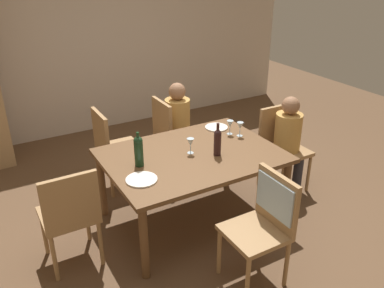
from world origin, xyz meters
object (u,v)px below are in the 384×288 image
object	(u,v)px
chair_left_end	(70,212)
dinner_plate_host	(142,180)
chair_far_left	(112,144)
dinner_plate_guest_left	(216,127)
person_man_bearded	(180,121)
wine_bottle_tall_green	(139,150)
wine_glass_near_right	(230,124)
wine_glass_centre	(240,126)
wine_glass_near_left	(190,143)
person_woman_host	(289,138)
chair_far_right	(171,131)
chair_near	(268,214)
chair_right_end	(281,142)
dining_table	(192,161)
wine_bottle_dark_red	(217,141)

from	to	relation	value
chair_left_end	dinner_plate_host	size ratio (longest dim) A/B	3.50
chair_far_left	dinner_plate_guest_left	world-z (taller)	chair_far_left
person_man_bearded	wine_bottle_tall_green	bearing A→B (deg)	-44.08
wine_glass_near_right	dinner_plate_host	size ratio (longest dim) A/B	0.57
wine_glass_centre	chair_left_end	bearing A→B (deg)	-173.83
wine_glass_centre	dinner_plate_host	xyz separation A→B (m)	(-1.23, -0.32, -0.10)
wine_bottle_tall_green	wine_glass_near_left	xyz separation A→B (m)	(0.51, -0.01, -0.04)
person_woman_host	person_man_bearded	world-z (taller)	person_man_bearded
wine_glass_near_right	chair_far_right	bearing A→B (deg)	110.69
chair_near	wine_glass_centre	xyz separation A→B (m)	(0.50, 1.07, 0.24)
wine_glass_near_left	dinner_plate_guest_left	distance (m)	0.67
chair_right_end	person_man_bearded	xyz separation A→B (m)	(-0.80, 0.88, 0.11)
chair_left_end	chair_near	distance (m)	1.57
dinner_plate_guest_left	chair_far_left	bearing A→B (deg)	150.16
chair_left_end	person_woman_host	world-z (taller)	person_woman_host
wine_glass_centre	chair_right_end	bearing A→B (deg)	-2.15
person_man_bearded	wine_bottle_tall_green	size ratio (longest dim) A/B	3.46
wine_bottle_tall_green	wine_glass_centre	xyz separation A→B (m)	(1.14, 0.08, -0.04)
dinner_plate_guest_left	person_man_bearded	bearing A→B (deg)	104.50
dining_table	wine_glass_near_right	bearing A→B (deg)	19.38
person_woman_host	wine_glass_centre	bearing A→B (deg)	-13.47
chair_far_right	chair_left_end	xyz separation A→B (m)	(-1.46, -1.05, 0.00)
wine_glass_near_left	chair_far_left	bearing A→B (deg)	115.12
chair_right_end	wine_glass_centre	bearing A→B (deg)	-2.15
chair_right_end	chair_left_end	distance (m)	2.37
chair_right_end	chair_left_end	world-z (taller)	same
chair_left_end	wine_bottle_dark_red	xyz separation A→B (m)	(1.37, -0.05, 0.33)
wine_glass_near_left	person_man_bearded	bearing A→B (deg)	67.44
dining_table	chair_right_end	bearing A→B (deg)	4.22
dining_table	person_woman_host	bearing A→B (deg)	-1.23
chair_far_left	wine_bottle_tall_green	bearing A→B (deg)	-4.06
chair_left_end	chair_near	bearing A→B (deg)	-33.84
chair_right_end	person_woman_host	distance (m)	0.15
dining_table	wine_bottle_tall_green	bearing A→B (deg)	176.36
wine_glass_near_left	chair_near	bearing A→B (deg)	-82.49
chair_right_end	chair_far_right	bearing A→B (deg)	-43.95
person_woman_host	wine_glass_near_left	xyz separation A→B (m)	(-1.19, 0.04, 0.20)
person_man_bearded	dinner_plate_guest_left	size ratio (longest dim) A/B	4.55
person_man_bearded	wine_glass_centre	world-z (taller)	person_man_bearded
person_woman_host	wine_glass_centre	world-z (taller)	person_woman_host
chair_far_left	wine_bottle_dark_red	distance (m)	1.31
person_man_bearded	wine_glass_near_right	world-z (taller)	person_man_bearded
chair_far_right	dining_table	bearing A→B (deg)	-15.87
dining_table	dinner_plate_host	bearing A→B (deg)	-160.45
chair_far_left	wine_bottle_dark_red	world-z (taller)	wine_bottle_dark_red
chair_right_end	chair_left_end	size ratio (longest dim) A/B	1.00
wine_glass_near_left	dinner_plate_host	bearing A→B (deg)	-158.68
wine_bottle_dark_red	dinner_plate_host	xyz separation A→B (m)	(-0.79, -0.08, -0.13)
chair_left_end	person_woman_host	bearing A→B (deg)	1.50
dining_table	chair_right_end	xyz separation A→B (m)	(1.18, 0.09, -0.12)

